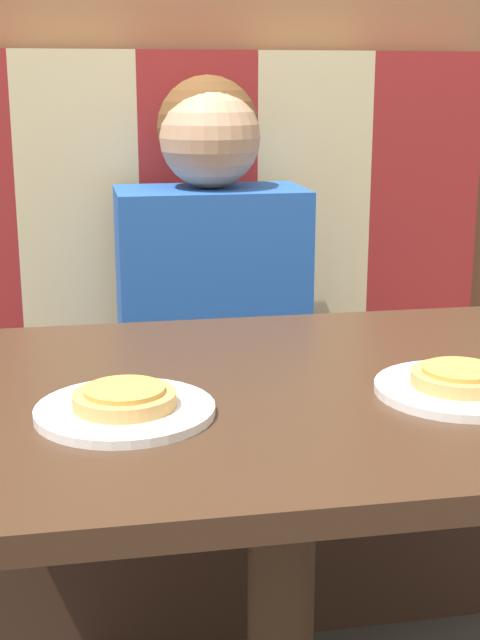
{
  "coord_description": "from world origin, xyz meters",
  "views": [
    {
      "loc": [
        -0.27,
        -1.15,
        1.11
      ],
      "look_at": [
        0.0,
        0.34,
        0.71
      ],
      "focal_mm": 50.0,
      "sensor_mm": 36.0,
      "label": 1
    }
  ],
  "objects_px": {
    "plate_right": "(459,389)",
    "person": "(211,250)",
    "pizza_right": "(460,377)",
    "plate_left": "(125,411)",
    "pizza_left": "(125,398)"
  },
  "relations": [
    {
      "from": "plate_left",
      "to": "pizza_right",
      "type": "xyz_separation_m",
      "value": [
        0.45,
        0.0,
        0.02
      ]
    },
    {
      "from": "person",
      "to": "pizza_right",
      "type": "height_order",
      "value": "person"
    },
    {
      "from": "person",
      "to": "pizza_right",
      "type": "distance_m",
      "value": 0.8
    },
    {
      "from": "pizza_right",
      "to": "pizza_left",
      "type": "bearing_deg",
      "value": 180.0
    },
    {
      "from": "pizza_right",
      "to": "plate_right",
      "type": "bearing_deg",
      "value": 0.0
    },
    {
      "from": "plate_left",
      "to": "pizza_left",
      "type": "bearing_deg",
      "value": 0.0
    },
    {
      "from": "plate_left",
      "to": "pizza_left",
      "type": "xyz_separation_m",
      "value": [
        0.0,
        0.0,
        0.02
      ]
    },
    {
      "from": "plate_right",
      "to": "person",
      "type": "bearing_deg",
      "value": 106.46
    },
    {
      "from": "person",
      "to": "plate_left",
      "type": "bearing_deg",
      "value": -106.46
    },
    {
      "from": "pizza_right",
      "to": "plate_left",
      "type": "bearing_deg",
      "value": 180.0
    },
    {
      "from": "person",
      "to": "plate_left",
      "type": "height_order",
      "value": "person"
    },
    {
      "from": "plate_right",
      "to": "plate_left",
      "type": "bearing_deg",
      "value": 180.0
    },
    {
      "from": "person",
      "to": "pizza_left",
      "type": "xyz_separation_m",
      "value": [
        -0.22,
        -0.76,
        -0.04
      ]
    },
    {
      "from": "plate_right",
      "to": "pizza_right",
      "type": "distance_m",
      "value": 0.02
    },
    {
      "from": "plate_right",
      "to": "pizza_left",
      "type": "height_order",
      "value": "pizza_left"
    }
  ]
}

